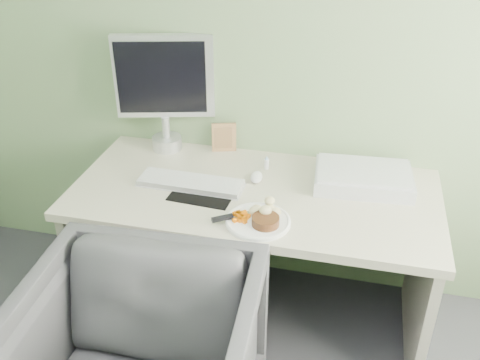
% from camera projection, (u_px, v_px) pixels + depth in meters
% --- Properties ---
extents(wall_back, '(3.50, 0.00, 3.50)m').
position_uv_depth(wall_back, '(274.00, 26.00, 2.34)').
color(wall_back, gray).
rests_on(wall_back, floor).
extents(desk, '(1.60, 0.75, 0.73)m').
position_uv_depth(desk, '(254.00, 224.00, 2.43)').
color(desk, beige).
rests_on(desk, floor).
extents(plate, '(0.26, 0.26, 0.01)m').
position_uv_depth(plate, '(258.00, 221.00, 2.12)').
color(plate, white).
rests_on(plate, desk).
extents(steak, '(0.14, 0.14, 0.03)m').
position_uv_depth(steak, '(266.00, 221.00, 2.08)').
color(steak, black).
rests_on(steak, plate).
extents(potato_pile, '(0.12, 0.09, 0.06)m').
position_uv_depth(potato_pile, '(267.00, 208.00, 2.14)').
color(potato_pile, tan).
rests_on(potato_pile, plate).
extents(carrot_heap, '(0.07, 0.06, 0.04)m').
position_uv_depth(carrot_heap, '(242.00, 215.00, 2.11)').
color(carrot_heap, '#DB6604').
rests_on(carrot_heap, plate).
extents(steak_knife, '(0.20, 0.15, 0.02)m').
position_uv_depth(steak_knife, '(231.00, 216.00, 2.12)').
color(steak_knife, silver).
rests_on(steak_knife, plate).
extents(mousepad, '(0.28, 0.25, 0.00)m').
position_uv_depth(mousepad, '(205.00, 191.00, 2.33)').
color(mousepad, black).
rests_on(mousepad, desk).
extents(keyboard, '(0.47, 0.15, 0.02)m').
position_uv_depth(keyboard, '(191.00, 182.00, 2.36)').
color(keyboard, white).
rests_on(keyboard, desk).
extents(computer_mouse, '(0.06, 0.10, 0.03)m').
position_uv_depth(computer_mouse, '(256.00, 177.00, 2.40)').
color(computer_mouse, white).
rests_on(computer_mouse, desk).
extents(photo_frame, '(0.12, 0.05, 0.15)m').
position_uv_depth(photo_frame, '(224.00, 137.00, 2.62)').
color(photo_frame, '#9B7C48').
rests_on(photo_frame, desk).
extents(eyedrop_bottle, '(0.02, 0.02, 0.07)m').
position_uv_depth(eyedrop_bottle, '(267.00, 163.00, 2.49)').
color(eyedrop_bottle, white).
rests_on(eyedrop_bottle, desk).
extents(scanner, '(0.44, 0.31, 0.07)m').
position_uv_depth(scanner, '(363.00, 178.00, 2.36)').
color(scanner, silver).
rests_on(scanner, desk).
extents(monitor, '(0.47, 0.18, 0.57)m').
position_uv_depth(monitor, '(164.00, 87.00, 2.54)').
color(monitor, silver).
rests_on(monitor, desk).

